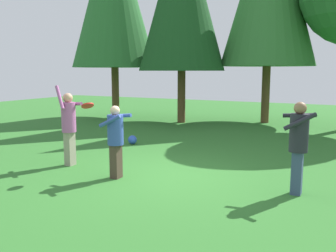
% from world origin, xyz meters
% --- Properties ---
extents(ground_plane, '(40.00, 40.00, 0.00)m').
position_xyz_m(ground_plane, '(0.00, 0.00, 0.00)').
color(ground_plane, '#2D6B28').
extents(person_thrower, '(0.65, 0.64, 1.94)m').
position_xyz_m(person_thrower, '(-2.51, -0.29, 1.05)').
color(person_thrower, gray).
rests_on(person_thrower, ground_plane).
extents(person_catcher, '(0.56, 0.51, 1.56)m').
position_xyz_m(person_catcher, '(-0.88, -0.68, 0.92)').
color(person_catcher, '#4C382D').
rests_on(person_catcher, ground_plane).
extents(person_bystander, '(0.65, 0.57, 1.73)m').
position_xyz_m(person_bystander, '(2.72, -0.01, 1.03)').
color(person_bystander, '#38476B').
rests_on(person_bystander, ground_plane).
extents(frisbee, '(0.36, 0.36, 0.15)m').
position_xyz_m(frisbee, '(-1.57, -0.72, 1.53)').
color(frisbee, red).
extents(ball_blue, '(0.28, 0.28, 0.28)m').
position_xyz_m(ball_blue, '(-2.58, 2.60, 0.14)').
color(ball_blue, blue).
rests_on(ball_blue, ground_plane).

